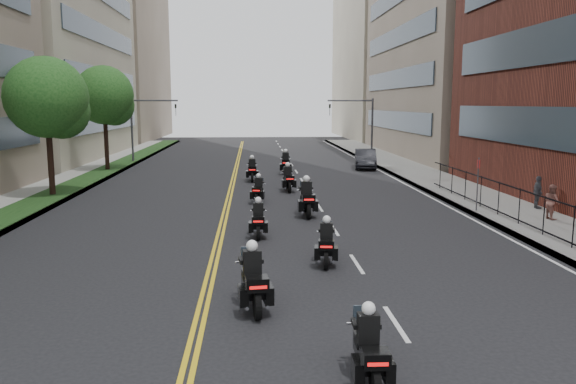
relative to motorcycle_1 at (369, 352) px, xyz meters
name	(u,v)px	position (x,y,z in m)	size (l,w,h in m)	color
sidewalk_right	(456,189)	(10.03, 22.73, -0.53)	(4.00, 90.00, 0.15)	gray
sidewalk_left	(45,193)	(-13.97, 22.73, -0.53)	(4.00, 90.00, 0.15)	gray
grass_strip	(59,192)	(-13.17, 22.73, -0.43)	(2.00, 90.00, 0.04)	black
building_right_tan	(473,1)	(19.51, 45.73, 14.40)	(15.11, 28.00, 30.00)	gray
building_right_far	(395,51)	(19.53, 75.73, 12.40)	(15.00, 28.00, 26.00)	#A39883
building_left_far	(101,49)	(-23.97, 75.73, 12.40)	(16.00, 28.00, 26.00)	gray
iron_fence	(558,221)	(9.03, 9.73, 0.30)	(0.05, 28.00, 1.50)	black
street_trees	(7,104)	(-13.01, 16.34, 4.53)	(4.40, 38.40, 7.98)	#311C15
traffic_signal_right	(362,120)	(7.57, 39.73, 3.10)	(4.09, 0.20, 5.60)	#3F3F44
traffic_signal_left	(143,120)	(-11.51, 39.73, 3.10)	(4.09, 0.20, 5.60)	#3F3F44
motorcycle_1	(369,352)	(0.00, 0.00, 0.00)	(0.48, 2.06, 1.52)	black
motorcycle_2	(253,282)	(-2.13, 3.95, 0.09)	(0.71, 2.37, 1.75)	black
motorcycle_3	(326,245)	(0.25, 7.85, 0.02)	(0.65, 2.12, 1.57)	black
motorcycle_4	(258,221)	(-1.91, 11.79, 0.01)	(0.49, 2.10, 1.55)	black
motorcycle_5	(307,200)	(0.37, 15.72, 0.14)	(0.58, 2.53, 1.87)	black
motorcycle_6	(258,191)	(-1.81, 19.40, 0.00)	(0.63, 2.07, 1.53)	black
motorcycle_7	(288,180)	(-0.02, 23.14, 0.08)	(0.58, 2.32, 1.71)	black
motorcycle_8	(252,171)	(-2.13, 27.71, 0.08)	(0.54, 2.35, 1.74)	black
motorcycle_9	(286,164)	(0.34, 31.44, 0.13)	(0.60, 2.50, 1.84)	black
parked_sedan	(365,159)	(6.95, 34.63, 0.16)	(1.62, 4.65, 1.53)	black
pedestrian_b	(552,202)	(10.91, 13.58, 0.31)	(0.75, 0.58, 1.53)	#965D51
pedestrian_c	(538,192)	(11.53, 16.01, 0.34)	(0.92, 0.38, 1.58)	#46484F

